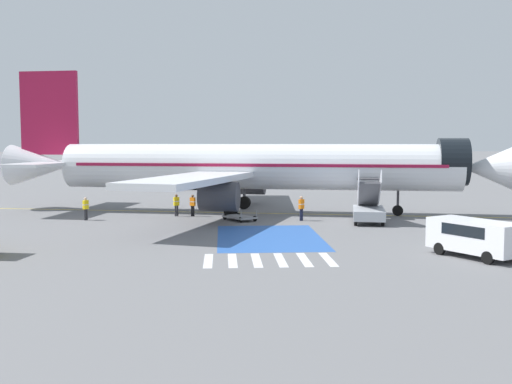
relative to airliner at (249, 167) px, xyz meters
The scene contains 18 objects.
ground_plane 3.89m from the airliner, 46.67° to the left, with size 600.00×600.00×0.00m, color slate.
apron_leadline_yellow 3.89m from the airliner, 12.13° to the right, with size 0.20×76.31×0.01m, color gold.
apron_stand_patch_blue 13.22m from the airliner, 86.88° to the right, with size 6.37×10.24×0.01m, color #2856A8.
apron_walkway_bar_0 20.31m from the airliner, 98.40° to the right, with size 0.44×3.60×0.01m, color silver.
apron_walkway_bar_1 20.17m from the airliner, 94.96° to the right, with size 0.44×3.60×0.01m, color silver.
apron_walkway_bar_2 20.10m from the airliner, 91.49° to the right, with size 0.44×3.60×0.01m, color silver.
apron_walkway_bar_3 20.11m from the airliner, 88.00° to the right, with size 0.44×3.60×0.01m, color silver.
apron_walkway_bar_4 20.19m from the airliner, 84.53° to the right, with size 0.44×3.60×0.01m, color silver.
apron_walkway_bar_5 20.33m from the airliner, 81.10° to the right, with size 0.44×3.60×0.01m, color silver.
airliner is the anchor object (origin of this frame).
boarding_stairs_forward 10.93m from the airliner, 36.75° to the right, with size 3.16×5.52×3.95m.
fuel_tanker 25.87m from the airliner, 103.49° to the left, with size 9.14×3.66×3.41m.
service_van_1 22.48m from the airliner, 61.55° to the right, with size 4.05×5.08×1.90m.
baggage_cart 5.91m from the airliner, 100.99° to the right, with size 2.68×3.00×0.87m.
ground_crew_0 13.30m from the airliner, 163.04° to the right, with size 0.43×0.49×1.73m.
ground_crew_1 6.82m from the airliner, 53.66° to the right, with size 0.48×0.45×1.84m.
ground_crew_2 6.69m from the airliner, 163.49° to the right, with size 0.49×0.40×1.75m.
ground_crew_3 5.67m from the airliner, 157.55° to the right, with size 0.49×0.43×1.72m.
Camera 1 is at (-2.69, -49.52, 5.90)m, focal length 42.00 mm.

